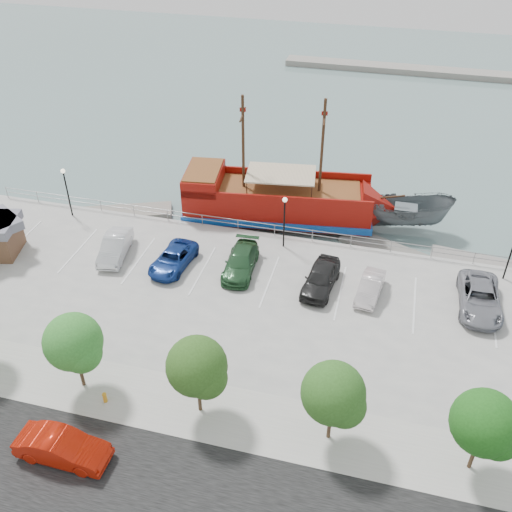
# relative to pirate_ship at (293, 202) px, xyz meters

# --- Properties ---
(ground) EXTENTS (160.00, 160.00, 0.00)m
(ground) POSITION_rel_pirate_ship_xyz_m (0.30, -11.70, -1.90)
(ground) COLOR slate
(sidewalk) EXTENTS (100.00, 4.00, 0.05)m
(sidewalk) POSITION_rel_pirate_ship_xyz_m (0.30, -21.70, -0.89)
(sidewalk) COLOR #A09E96
(sidewalk) RESTS_ON land_slab
(seawall_railing) EXTENTS (50.00, 0.06, 1.00)m
(seawall_railing) POSITION_rel_pirate_ship_xyz_m (0.30, -3.90, -0.38)
(seawall_railing) COLOR gray
(seawall_railing) RESTS_ON land_slab
(far_shore) EXTENTS (40.00, 3.00, 0.80)m
(far_shore) POSITION_rel_pirate_ship_xyz_m (10.30, 43.30, -1.50)
(far_shore) COLOR gray
(far_shore) RESTS_ON ground
(pirate_ship) EXTENTS (18.23, 7.12, 11.36)m
(pirate_ship) POSITION_rel_pirate_ship_xyz_m (0.00, 0.00, 0.00)
(pirate_ship) COLOR maroon
(pirate_ship) RESTS_ON ground
(patrol_boat) EXTENTS (8.05, 4.17, 2.97)m
(patrol_boat) POSITION_rel_pirate_ship_xyz_m (9.11, 1.04, -0.42)
(patrol_boat) COLOR #51585C
(patrol_boat) RESTS_ON ground
(dock_west) EXTENTS (8.08, 5.00, 0.45)m
(dock_west) POSITION_rel_pirate_ship_xyz_m (-14.22, -2.50, -1.68)
(dock_west) COLOR gray
(dock_west) RESTS_ON ground
(dock_mid) EXTENTS (7.67, 4.89, 0.42)m
(dock_mid) POSITION_rel_pirate_ship_xyz_m (8.03, -2.50, -1.69)
(dock_mid) COLOR slate
(dock_mid) RESTS_ON ground
(dock_east) EXTENTS (7.18, 2.83, 0.40)m
(dock_east) POSITION_rel_pirate_ship_xyz_m (14.89, -2.50, -1.70)
(dock_east) COLOR gray
(dock_east) RESTS_ON ground
(street_sedan) EXTENTS (4.79, 1.71, 1.57)m
(street_sedan) POSITION_rel_pirate_ship_xyz_m (-6.28, -26.23, -0.12)
(street_sedan) COLOR #B11807
(street_sedan) RESTS_ON street
(fire_hydrant) EXTENTS (0.25, 0.25, 0.72)m
(fire_hydrant) POSITION_rel_pirate_ship_xyz_m (-5.94, -22.50, -0.51)
(fire_hydrant) COLOR orange
(fire_hydrant) RESTS_ON sidewalk
(lamp_post_left) EXTENTS (0.36, 0.36, 4.28)m
(lamp_post_left) POSITION_rel_pirate_ship_xyz_m (-17.70, -5.20, 2.04)
(lamp_post_left) COLOR black
(lamp_post_left) RESTS_ON land_slab
(lamp_post_mid) EXTENTS (0.36, 0.36, 4.28)m
(lamp_post_mid) POSITION_rel_pirate_ship_xyz_m (0.30, -5.20, 2.04)
(lamp_post_mid) COLOR black
(lamp_post_mid) RESTS_ON land_slab
(tree_c) EXTENTS (3.30, 3.20, 5.00)m
(tree_c) POSITION_rel_pirate_ship_xyz_m (-7.55, -21.77, 2.39)
(tree_c) COLOR #473321
(tree_c) RESTS_ON sidewalk
(tree_d) EXTENTS (3.30, 3.20, 5.00)m
(tree_d) POSITION_rel_pirate_ship_xyz_m (-0.55, -21.77, 2.39)
(tree_d) COLOR #473321
(tree_d) RESTS_ON sidewalk
(tree_e) EXTENTS (3.30, 3.20, 5.00)m
(tree_e) POSITION_rel_pirate_ship_xyz_m (6.45, -21.77, 2.39)
(tree_e) COLOR #473321
(tree_e) RESTS_ON sidewalk
(tree_f) EXTENTS (3.30, 3.20, 5.00)m
(tree_f) POSITION_rel_pirate_ship_xyz_m (13.45, -21.77, 2.39)
(tree_f) COLOR #473321
(tree_f) RESTS_ON sidewalk
(parked_car_b) EXTENTS (2.44, 4.91, 1.55)m
(parked_car_b) POSITION_rel_pirate_ship_xyz_m (-11.59, -9.54, -0.13)
(parked_car_b) COLOR silver
(parked_car_b) RESTS_ON land_slab
(parked_car_c) EXTENTS (2.67, 4.98, 1.33)m
(parked_car_c) POSITION_rel_pirate_ship_xyz_m (-6.89, -9.76, -0.24)
(parked_car_c) COLOR navy
(parked_car_c) RESTS_ON land_slab
(parked_car_d) EXTENTS (2.36, 5.20, 1.47)m
(parked_car_d) POSITION_rel_pirate_ship_xyz_m (-2.02, -8.98, -0.17)
(parked_car_d) COLOR #234D2B
(parked_car_d) RESTS_ON land_slab
(parked_car_e) EXTENTS (2.48, 5.05, 1.66)m
(parked_car_e) POSITION_rel_pirate_ship_xyz_m (3.86, -9.50, -0.07)
(parked_car_e) COLOR black
(parked_car_e) RESTS_ON land_slab
(parked_car_f) EXTENTS (1.88, 4.15, 1.32)m
(parked_car_f) POSITION_rel_pirate_ship_xyz_m (7.25, -9.49, -0.24)
(parked_car_f) COLOR silver
(parked_car_f) RESTS_ON land_slab
(parked_car_g) EXTENTS (2.71, 5.71, 1.58)m
(parked_car_g) POSITION_rel_pirate_ship_xyz_m (14.36, -8.94, -0.11)
(parked_car_g) COLOR gray
(parked_car_g) RESTS_ON land_slab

